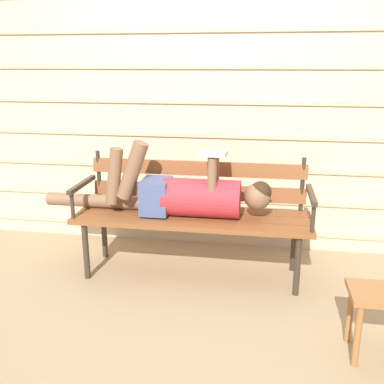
# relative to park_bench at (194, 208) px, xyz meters

# --- Properties ---
(ground_plane) EXTENTS (12.00, 12.00, 0.00)m
(ground_plane) POSITION_rel_park_bench_xyz_m (-0.00, -0.21, -0.51)
(ground_plane) COLOR tan
(house_siding) EXTENTS (4.19, 0.08, 2.20)m
(house_siding) POSITION_rel_park_bench_xyz_m (-0.00, 0.57, 0.59)
(house_siding) COLOR beige
(house_siding) RESTS_ON ground
(park_bench) EXTENTS (1.73, 0.51, 0.88)m
(park_bench) POSITION_rel_park_bench_xyz_m (0.00, 0.00, 0.00)
(park_bench) COLOR brown
(park_bench) RESTS_ON ground
(reclining_person) EXTENTS (1.71, 0.28, 0.56)m
(reclining_person) POSITION_rel_park_bench_xyz_m (-0.06, -0.07, 0.13)
(reclining_person) COLOR #B72D38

